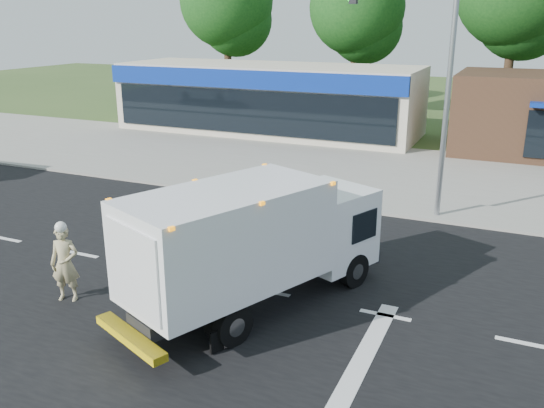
% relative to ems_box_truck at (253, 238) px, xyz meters
% --- Properties ---
extents(ground, '(120.00, 120.00, 0.00)m').
position_rel_ems_box_truck_xyz_m(ground, '(-0.02, 0.84, -1.78)').
color(ground, '#385123').
rests_on(ground, ground).
extents(road_asphalt, '(60.00, 14.00, 0.02)m').
position_rel_ems_box_truck_xyz_m(road_asphalt, '(-0.02, 0.84, -1.77)').
color(road_asphalt, black).
rests_on(road_asphalt, ground).
extents(sidewalk, '(60.00, 2.40, 0.12)m').
position_rel_ems_box_truck_xyz_m(sidewalk, '(-0.02, 9.04, -1.72)').
color(sidewalk, gray).
rests_on(sidewalk, ground).
extents(parking_apron, '(60.00, 9.00, 0.02)m').
position_rel_ems_box_truck_xyz_m(parking_apron, '(-0.02, 14.84, -1.77)').
color(parking_apron, gray).
rests_on(parking_apron, ground).
extents(lane_markings, '(55.20, 7.00, 0.01)m').
position_rel_ems_box_truck_xyz_m(lane_markings, '(1.33, -0.51, -1.76)').
color(lane_markings, silver).
rests_on(lane_markings, road_asphalt).
extents(ems_box_truck, '(4.69, 7.24, 3.08)m').
position_rel_ems_box_truck_xyz_m(ems_box_truck, '(0.00, 0.00, 0.00)').
color(ems_box_truck, black).
rests_on(ems_box_truck, ground).
extents(emergency_worker, '(0.81, 0.66, 2.03)m').
position_rel_ems_box_truck_xyz_m(emergency_worker, '(-4.33, -1.50, -0.78)').
color(emergency_worker, tan).
rests_on(emergency_worker, ground).
extents(retail_strip_mall, '(18.00, 6.20, 4.00)m').
position_rel_ems_box_truck_xyz_m(retail_strip_mall, '(-9.02, 20.77, 0.23)').
color(retail_strip_mall, beige).
rests_on(retail_strip_mall, ground).
extents(traffic_signal_pole, '(3.51, 0.25, 8.00)m').
position_rel_ems_box_truck_xyz_m(traffic_signal_pole, '(2.33, 8.44, 3.15)').
color(traffic_signal_pole, gray).
rests_on(traffic_signal_pole, ground).
extents(background_trees, '(36.77, 7.39, 12.10)m').
position_rel_ems_box_truck_xyz_m(background_trees, '(-0.87, 29.01, 5.60)').
color(background_trees, '#332114').
rests_on(background_trees, ground).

